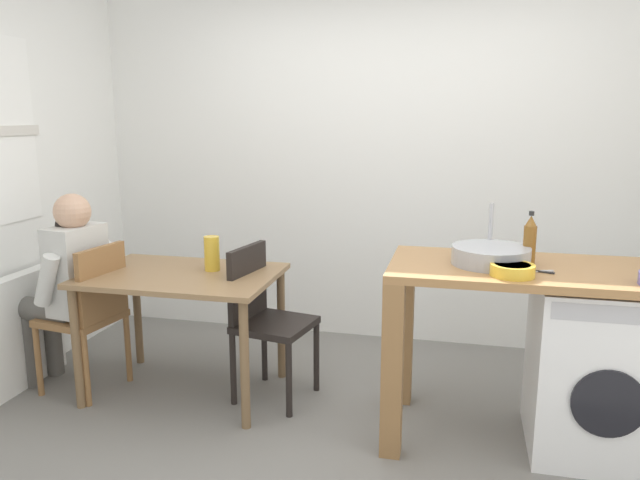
{
  "coord_description": "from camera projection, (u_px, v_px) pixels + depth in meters",
  "views": [
    {
      "loc": [
        0.56,
        -2.61,
        1.65
      ],
      "look_at": [
        -0.16,
        0.45,
        0.99
      ],
      "focal_mm": 33.93,
      "sensor_mm": 36.0,
      "label": 1
    }
  ],
  "objects": [
    {
      "name": "ground_plane",
      "position": [
        331.0,
        458.0,
        2.95
      ],
      "size": [
        5.46,
        5.46,
        0.0
      ],
      "primitive_type": "plane",
      "color": "slate"
    },
    {
      "name": "wall_back",
      "position": [
        383.0,
        156.0,
        4.34
      ],
      "size": [
        4.6,
        0.1,
        2.7
      ],
      "primitive_type": "cube",
      "color": "white",
      "rests_on": "ground_plane"
    },
    {
      "name": "radiator",
      "position": [
        12.0,
        335.0,
        3.62
      ],
      "size": [
        0.1,
        0.8,
        0.7
      ],
      "primitive_type": "cube",
      "color": "white",
      "rests_on": "ground_plane"
    },
    {
      "name": "dining_table",
      "position": [
        182.0,
        289.0,
        3.54
      ],
      "size": [
        1.1,
        0.76,
        0.74
      ],
      "color": "olive",
      "rests_on": "ground_plane"
    },
    {
      "name": "chair_person_seat",
      "position": [
        90.0,
        310.0,
        3.58
      ],
      "size": [
        0.46,
        0.46,
        0.9
      ],
      "rotation": [
        0.0,
        0.0,
        1.42
      ],
      "color": "olive",
      "rests_on": "ground_plane"
    },
    {
      "name": "chair_opposite",
      "position": [
        264.0,
        314.0,
        3.52
      ],
      "size": [
        0.47,
        0.47,
        0.9
      ],
      "rotation": [
        0.0,
        0.0,
        -1.77
      ],
      "color": "black",
      "rests_on": "ground_plane"
    },
    {
      "name": "seated_person",
      "position": [
        67.0,
        281.0,
        3.61
      ],
      "size": [
        0.53,
        0.53,
        1.2
      ],
      "rotation": [
        0.0,
        0.0,
        1.42
      ],
      "color": "#595651",
      "rests_on": "ground_plane"
    },
    {
      "name": "kitchen_counter",
      "position": [
        499.0,
        296.0,
        3.0
      ],
      "size": [
        1.5,
        0.68,
        0.92
      ],
      "color": "#9E7042",
      "rests_on": "ground_plane"
    },
    {
      "name": "washing_machine",
      "position": [
        595.0,
        368.0,
        2.96
      ],
      "size": [
        0.6,
        0.61,
        0.86
      ],
      "color": "white",
      "rests_on": "ground_plane"
    },
    {
      "name": "sink_basin",
      "position": [
        491.0,
        256.0,
        2.97
      ],
      "size": [
        0.38,
        0.38,
        0.09
      ],
      "primitive_type": "cylinder",
      "color": "#9EA0A5",
      "rests_on": "kitchen_counter"
    },
    {
      "name": "tap",
      "position": [
        490.0,
        230.0,
        3.12
      ],
      "size": [
        0.02,
        0.02,
        0.28
      ],
      "primitive_type": "cylinder",
      "color": "#B2B2B7",
      "rests_on": "kitchen_counter"
    },
    {
      "name": "bottle_tall_green",
      "position": [
        530.0,
        240.0,
        2.97
      ],
      "size": [
        0.06,
        0.06,
        0.26
      ],
      "color": "brown",
      "rests_on": "kitchen_counter"
    },
    {
      "name": "mixing_bowl",
      "position": [
        512.0,
        269.0,
        2.76
      ],
      "size": [
        0.2,
        0.2,
        0.06
      ],
      "color": "gold",
      "rests_on": "kitchen_counter"
    },
    {
      "name": "vase",
      "position": [
        212.0,
        253.0,
        3.56
      ],
      "size": [
        0.09,
        0.09,
        0.2
      ],
      "primitive_type": "cylinder",
      "color": "gold",
      "rests_on": "dining_table"
    },
    {
      "name": "scissors",
      "position": [
        538.0,
        271.0,
        2.83
      ],
      "size": [
        0.15,
        0.06,
        0.01
      ],
      "color": "#B2B2B7",
      "rests_on": "kitchen_counter"
    }
  ]
}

